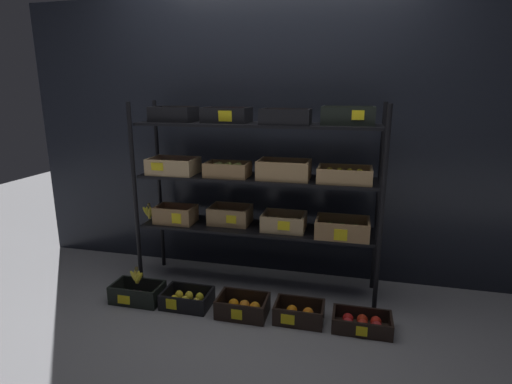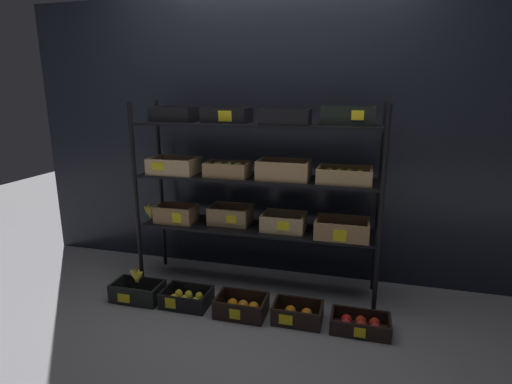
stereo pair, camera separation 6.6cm
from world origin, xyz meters
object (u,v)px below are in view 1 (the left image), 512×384
Objects in this scene: display_rack at (257,175)px; crate_ground_lemon at (187,300)px; banana_bunch_loose at (137,277)px; crate_ground_right_orange at (299,314)px; crate_ground_orange at (243,308)px; crate_ground_plum at (138,295)px; crate_ground_apple_red at (362,323)px.

display_rack is 5.58× the size of crate_ground_lemon.
crate_ground_lemon is at bearing 4.50° from banana_bunch_loose.
crate_ground_right_orange reaches higher than crate_ground_lemon.
display_rack is 1.15m from banana_bunch_loose.
banana_bunch_loose reaches higher than crate_ground_orange.
crate_ground_plum is (-0.81, -0.42, -0.86)m from display_rack.
crate_ground_apple_red is at bearing 0.75° from crate_ground_orange.
crate_ground_right_orange is at bearing -0.30° from crate_ground_lemon.
crate_ground_plum is 0.97× the size of crate_ground_apple_red.
banana_bunch_loose is at bearing -36.28° from crate_ground_plum.
crate_ground_apple_red is 1.61m from banana_bunch_loose.
banana_bunch_loose reaches higher than crate_ground_plum.
crate_ground_orange is 2.57× the size of banana_bunch_loose.
crate_ground_plum is at bearing -179.80° from crate_ground_orange.
banana_bunch_loose is (-0.80, -0.43, -0.71)m from display_rack.
crate_ground_orange is at bearing -179.25° from crate_ground_apple_red.
banana_bunch_loose reaches higher than crate_ground_right_orange.
crate_ground_orange reaches higher than crate_ground_apple_red.
banana_bunch_loose is at bearing -179.31° from crate_ground_apple_red.
display_rack reaches higher than crate_ground_lemon.
crate_ground_apple_red is (1.22, -0.01, -0.00)m from crate_ground_lemon.
crate_ground_right_orange is at bearing 1.21° from banana_bunch_loose.
crate_ground_orange is 0.91× the size of crate_ground_apple_red.
display_rack is at bearing 133.88° from crate_ground_right_orange.
crate_ground_lemon is 0.90× the size of crate_ground_apple_red.
banana_bunch_loose is at bearing -179.38° from crate_ground_orange.
crate_ground_right_orange is 0.41m from crate_ground_apple_red.
crate_ground_apple_red is (0.41, -0.01, -0.01)m from crate_ground_right_orange.
crate_ground_plum is at bearing -179.52° from crate_ground_apple_red.
crate_ground_orange is 1.05× the size of crate_ground_right_orange.
crate_ground_lemon is at bearing -137.08° from display_rack.
crate_ground_right_orange is 2.44× the size of banana_bunch_loose.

